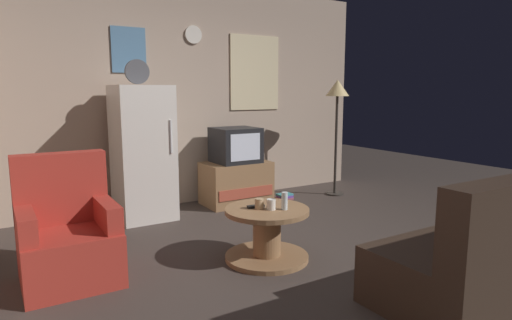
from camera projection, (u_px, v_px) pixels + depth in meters
The scene contains 14 objects.
ground_plane at pixel (305, 261), 3.71m from camera, with size 12.00×12.00×0.00m, color #3D332D.
wall_with_art at pixel (189, 94), 5.56m from camera, with size 5.20×0.12×2.78m.
fridge at pixel (143, 153), 4.88m from camera, with size 0.60×0.62×1.77m.
tv_stand at pixel (236, 183), 5.60m from camera, with size 0.84×0.53×0.54m.
crt_tv at pixel (236, 145), 5.52m from camera, with size 0.54×0.51×0.44m.
standing_lamp at pixel (337, 97), 5.92m from camera, with size 0.32×0.32×1.59m.
coffee_table at pixel (267, 234), 3.73m from camera, with size 0.72×0.72×0.45m.
wine_glass at pixel (285, 201), 3.64m from camera, with size 0.05×0.05×0.15m, color silver.
mug_ceramic_white at pixel (271, 204), 3.65m from camera, with size 0.08×0.08×0.09m, color silver.
mug_ceramic_tan at pixel (259, 204), 3.67m from camera, with size 0.08×0.08×0.09m, color tan.
remote_control at pixel (256, 206), 3.72m from camera, with size 0.15×0.04×0.02m, color black.
armchair at pixel (68, 237), 3.32m from camera, with size 0.68×0.68×0.96m.
couch at pixel (494, 255), 3.01m from camera, with size 1.70×0.80×0.92m.
book_stack at pixel (285, 196), 5.85m from camera, with size 0.20×0.18×0.07m.
Camera 1 is at (-2.21, -2.79, 1.44)m, focal length 30.59 mm.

